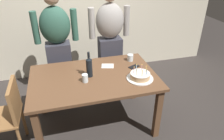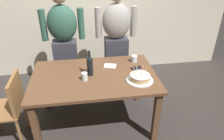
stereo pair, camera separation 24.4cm
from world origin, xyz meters
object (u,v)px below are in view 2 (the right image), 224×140
(birthday_cake, at_px, (140,78))
(person_woman_cardigan, at_px, (116,41))
(cell_phone, at_px, (136,68))
(napkin_stack, at_px, (110,66))
(water_glass_far, at_px, (134,59))
(water_glass_near, at_px, (85,77))
(wine_bottle, at_px, (90,65))
(dining_chair, at_px, (10,105))
(person_man_bearded, at_px, (64,44))

(birthday_cake, bearing_deg, person_woman_cardigan, 97.65)
(cell_phone, bearing_deg, napkin_stack, 136.96)
(water_glass_far, relative_size, person_woman_cardigan, 0.05)
(water_glass_near, relative_size, wine_bottle, 0.30)
(wine_bottle, bearing_deg, person_woman_cardigan, 58.41)
(napkin_stack, distance_m, dining_chair, 1.28)
(dining_chair, bearing_deg, napkin_stack, 106.36)
(napkin_stack, xyz_separation_m, person_man_bearded, (-0.60, 0.52, 0.13))
(wine_bottle, relative_size, person_woman_cardigan, 0.19)
(person_man_bearded, relative_size, person_woman_cardigan, 1.00)
(water_glass_far, height_order, napkin_stack, water_glass_far)
(napkin_stack, bearing_deg, water_glass_near, -138.97)
(water_glass_near, xyz_separation_m, water_glass_far, (0.68, 0.37, -0.00))
(cell_phone, bearing_deg, person_woman_cardigan, 79.25)
(wine_bottle, xyz_separation_m, person_woman_cardigan, (0.43, 0.71, 0.01))
(water_glass_far, bearing_deg, water_glass_near, -151.20)
(birthday_cake, distance_m, napkin_stack, 0.49)
(wine_bottle, relative_size, person_man_bearded, 0.19)
(water_glass_far, distance_m, dining_chair, 1.62)
(person_man_bearded, bearing_deg, wine_bottle, 114.97)
(water_glass_near, distance_m, person_man_bearded, 0.86)
(cell_phone, relative_size, person_man_bearded, 0.09)
(birthday_cake, xyz_separation_m, water_glass_near, (-0.63, 0.10, 0.01))
(napkin_stack, bearing_deg, dining_chair, -163.64)
(wine_bottle, height_order, person_woman_cardigan, person_woman_cardigan)
(water_glass_far, xyz_separation_m, napkin_stack, (-0.34, -0.08, -0.04))
(napkin_stack, bearing_deg, person_woman_cardigan, 72.22)
(water_glass_near, bearing_deg, dining_chair, -176.09)
(cell_phone, height_order, person_woman_cardigan, person_woman_cardigan)
(water_glass_near, bearing_deg, water_glass_far, 28.80)
(cell_phone, bearing_deg, wine_bottle, 162.58)
(wine_bottle, distance_m, cell_phone, 0.61)
(birthday_cake, relative_size, water_glass_near, 3.30)
(wine_bottle, bearing_deg, person_man_bearded, 114.97)
(dining_chair, bearing_deg, birthday_cake, 88.31)
(water_glass_near, bearing_deg, cell_phone, 15.77)
(person_woman_cardigan, bearing_deg, wine_bottle, 58.41)
(birthday_cake, relative_size, water_glass_far, 3.47)
(water_glass_near, relative_size, person_man_bearded, 0.06)
(wine_bottle, relative_size, dining_chair, 0.36)
(cell_phone, xyz_separation_m, person_woman_cardigan, (-0.16, 0.63, 0.13))
(water_glass_far, height_order, dining_chair, dining_chair)
(wine_bottle, xyz_separation_m, napkin_stack, (0.27, 0.18, -0.12))
(birthday_cake, distance_m, person_woman_cardigan, 0.93)
(birthday_cake, xyz_separation_m, napkin_stack, (-0.29, 0.40, -0.03))
(birthday_cake, distance_m, cell_phone, 0.29)
(water_glass_far, distance_m, napkin_stack, 0.35)
(water_glass_far, xyz_separation_m, wine_bottle, (-0.60, -0.26, 0.08))
(cell_phone, relative_size, napkin_stack, 0.92)
(birthday_cake, relative_size, napkin_stack, 2.00)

